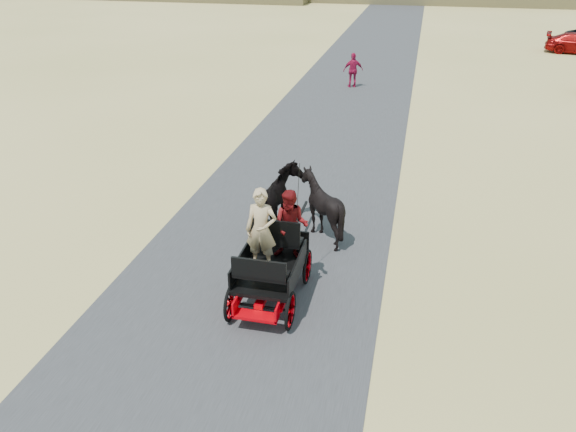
% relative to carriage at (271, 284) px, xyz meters
% --- Properties ---
extents(ground, '(140.00, 140.00, 0.00)m').
position_rel_carriage_xyz_m(ground, '(-0.65, -1.76, -0.36)').
color(ground, tan).
extents(road, '(6.00, 140.00, 0.01)m').
position_rel_carriage_xyz_m(road, '(-0.65, -1.76, -0.35)').
color(road, '#38383A').
rests_on(road, ground).
extents(carriage, '(1.30, 2.40, 0.72)m').
position_rel_carriage_xyz_m(carriage, '(0.00, 0.00, 0.00)').
color(carriage, black).
rests_on(carriage, ground).
extents(horse_left, '(0.91, 2.01, 1.70)m').
position_rel_carriage_xyz_m(horse_left, '(-0.55, 3.00, 0.49)').
color(horse_left, black).
rests_on(horse_left, ground).
extents(horse_right, '(1.37, 1.54, 1.70)m').
position_rel_carriage_xyz_m(horse_right, '(0.55, 3.00, 0.49)').
color(horse_right, black).
rests_on(horse_right, ground).
extents(driver_man, '(0.66, 0.43, 1.80)m').
position_rel_carriage_xyz_m(driver_man, '(-0.20, 0.05, 1.26)').
color(driver_man, tan).
rests_on(driver_man, carriage).
extents(passenger_woman, '(0.77, 0.60, 1.58)m').
position_rel_carriage_xyz_m(passenger_woman, '(0.30, 0.60, 1.15)').
color(passenger_woman, '#660C0F').
rests_on(passenger_woman, carriage).
extents(pedestrian, '(1.09, 0.72, 1.73)m').
position_rel_carriage_xyz_m(pedestrian, '(-0.69, 19.06, 0.50)').
color(pedestrian, '#9C113B').
rests_on(pedestrian, ground).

